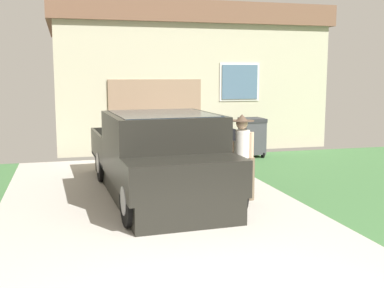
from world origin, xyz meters
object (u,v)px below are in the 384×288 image
Objects in this scene: handbag at (237,194)px; house_with_garage at (175,77)px; person_with_hat at (241,153)px; wheeled_trash_bin at (252,136)px; pickup_truck at (159,159)px.

house_with_garage is at bearing 84.08° from handbag.
house_with_garage is at bearing -69.43° from person_with_hat.
person_with_hat is 4.65m from wheeled_trash_bin.
pickup_truck is at bearing -105.01° from house_with_garage.
person_with_hat reaches higher than handbag.
person_with_hat is 3.46× the size of handbag.
person_with_hat is at bearing -95.08° from house_with_garage.
handbag is at bearing -95.92° from house_with_garage.
pickup_truck is 1.51m from person_with_hat.
person_with_hat is at bearing -114.55° from wheeled_trash_bin.
house_with_garage reaches higher than handbag.
handbag is 0.05× the size of house_with_garage.
person_with_hat reaches higher than wheeled_trash_bin.
house_with_garage reaches higher than person_with_hat.
pickup_truck is 4.75× the size of wheeled_trash_bin.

